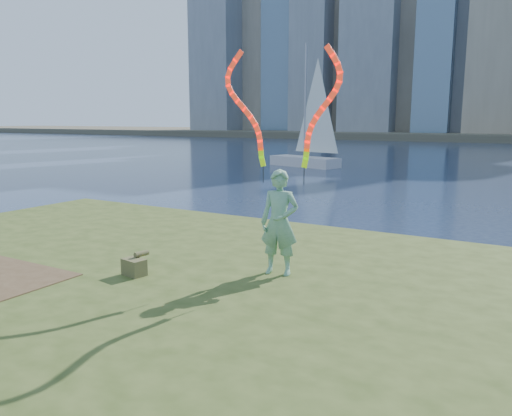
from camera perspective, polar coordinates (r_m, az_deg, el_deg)
The scene contains 6 objects.
ground at distance 10.37m, azimuth -9.46°, elevation -9.81°, with size 320.00×320.00×0.00m, color #1B2944.
grassy_knoll at distance 8.74m, azimuth -19.37°, elevation -11.75°, with size 20.00×18.00×0.80m.
far_shore at distance 102.69m, azimuth 27.02°, elevation 7.39°, with size 320.00×40.00×1.20m, color #4E4939.
woman_with_ribbons at distance 8.67m, azimuth 2.81°, elevation 1.36°, with size 2.11×0.62×4.21m.
canvas_bag at distance 9.09m, azimuth -13.70°, elevation -6.47°, with size 0.45×0.51×0.39m.
sailboat at distance 37.71m, azimuth 5.93°, elevation 7.07°, with size 5.97×3.30×9.02m.
Camera 1 is at (6.30, -7.45, 3.51)m, focal length 35.00 mm.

